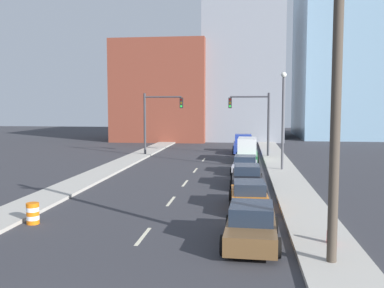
{
  "coord_description": "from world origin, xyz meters",
  "views": [
    {
      "loc": [
        4.06,
        -7.37,
        5.23
      ],
      "look_at": [
        -0.23,
        26.87,
        2.2
      ],
      "focal_mm": 40.0,
      "sensor_mm": 36.0,
      "label": 1
    }
  ],
  "objects_px": {
    "street_lamp": "(283,114)",
    "pickup_truck_blue": "(243,145)",
    "traffic_signal_left": "(155,116)",
    "sedan_orange": "(249,196)",
    "sedan_silver": "(245,165)",
    "traffic_signal_right": "(257,116)",
    "sedan_brown": "(251,226)",
    "fire_hydrant": "(330,237)",
    "sedan_black": "(247,176)",
    "utility_pole_right_near": "(336,115)",
    "traffic_barrel": "(33,213)",
    "box_truck_green": "(247,150)"
  },
  "relations": [
    {
      "from": "traffic_barrel",
      "to": "sedan_orange",
      "type": "xyz_separation_m",
      "value": [
        9.61,
        4.15,
        0.17
      ]
    },
    {
      "from": "traffic_signal_right",
      "to": "traffic_barrel",
      "type": "distance_m",
      "value": 29.06
    },
    {
      "from": "sedan_brown",
      "to": "box_truck_green",
      "type": "distance_m",
      "value": 24.91
    },
    {
      "from": "utility_pole_right_near",
      "to": "sedan_brown",
      "type": "distance_m",
      "value": 5.38
    },
    {
      "from": "box_truck_green",
      "to": "pickup_truck_blue",
      "type": "distance_m",
      "value": 7.5
    },
    {
      "from": "sedan_brown",
      "to": "sedan_orange",
      "type": "xyz_separation_m",
      "value": [
        -0.03,
        5.72,
        -0.06
      ]
    },
    {
      "from": "utility_pole_right_near",
      "to": "sedan_black",
      "type": "relative_size",
      "value": 2.0
    },
    {
      "from": "utility_pole_right_near",
      "to": "sedan_black",
      "type": "distance_m",
      "value": 15.08
    },
    {
      "from": "sedan_silver",
      "to": "traffic_signal_left",
      "type": "bearing_deg",
      "value": 133.39
    },
    {
      "from": "sedan_brown",
      "to": "sedan_black",
      "type": "distance_m",
      "value": 12.14
    },
    {
      "from": "sedan_black",
      "to": "box_truck_green",
      "type": "xyz_separation_m",
      "value": [
        0.08,
        12.77,
        0.42
      ]
    },
    {
      "from": "fire_hydrant",
      "to": "sedan_brown",
      "type": "relative_size",
      "value": 0.18
    },
    {
      "from": "sedan_brown",
      "to": "pickup_truck_blue",
      "type": "xyz_separation_m",
      "value": [
        -0.5,
        32.39,
        0.14
      ]
    },
    {
      "from": "traffic_signal_right",
      "to": "box_truck_green",
      "type": "height_order",
      "value": "traffic_signal_right"
    },
    {
      "from": "traffic_signal_left",
      "to": "street_lamp",
      "type": "xyz_separation_m",
      "value": [
        12.47,
        -9.62,
        0.37
      ]
    },
    {
      "from": "utility_pole_right_near",
      "to": "sedan_silver",
      "type": "xyz_separation_m",
      "value": [
        -2.84,
        19.71,
        -4.33
      ]
    },
    {
      "from": "sedan_brown",
      "to": "sedan_orange",
      "type": "distance_m",
      "value": 5.72
    },
    {
      "from": "traffic_barrel",
      "to": "sedan_silver",
      "type": "xyz_separation_m",
      "value": [
        9.38,
        16.08,
        0.15
      ]
    },
    {
      "from": "utility_pole_right_near",
      "to": "fire_hydrant",
      "type": "distance_m",
      "value": 4.95
    },
    {
      "from": "traffic_signal_right",
      "to": "sedan_black",
      "type": "distance_m",
      "value": 16.67
    },
    {
      "from": "traffic_signal_left",
      "to": "sedan_black",
      "type": "relative_size",
      "value": 1.37
    },
    {
      "from": "sedan_black",
      "to": "fire_hydrant",
      "type": "bearing_deg",
      "value": -76.92
    },
    {
      "from": "sedan_silver",
      "to": "box_truck_green",
      "type": "height_order",
      "value": "box_truck_green"
    },
    {
      "from": "traffic_signal_left",
      "to": "pickup_truck_blue",
      "type": "distance_m",
      "value": 10.66
    },
    {
      "from": "sedan_orange",
      "to": "sedan_silver",
      "type": "xyz_separation_m",
      "value": [
        -0.23,
        11.93,
        -0.02
      ]
    },
    {
      "from": "sedan_black",
      "to": "street_lamp",
      "type": "bearing_deg",
      "value": 65.66
    },
    {
      "from": "sedan_silver",
      "to": "traffic_signal_right",
      "type": "bearing_deg",
      "value": 85.46
    },
    {
      "from": "street_lamp",
      "to": "sedan_orange",
      "type": "height_order",
      "value": "street_lamp"
    },
    {
      "from": "traffic_signal_left",
      "to": "sedan_silver",
      "type": "relative_size",
      "value": 1.46
    },
    {
      "from": "traffic_signal_right",
      "to": "pickup_truck_blue",
      "type": "bearing_deg",
      "value": 109.66
    },
    {
      "from": "traffic_signal_left",
      "to": "sedan_orange",
      "type": "bearing_deg",
      "value": -66.76
    },
    {
      "from": "street_lamp",
      "to": "utility_pole_right_near",
      "type": "bearing_deg",
      "value": -90.37
    },
    {
      "from": "fire_hydrant",
      "to": "pickup_truck_blue",
      "type": "distance_m",
      "value": 32.67
    },
    {
      "from": "sedan_orange",
      "to": "sedan_silver",
      "type": "bearing_deg",
      "value": 88.77
    },
    {
      "from": "pickup_truck_blue",
      "to": "traffic_barrel",
      "type": "bearing_deg",
      "value": -107.59
    },
    {
      "from": "street_lamp",
      "to": "box_truck_green",
      "type": "distance_m",
      "value": 7.65
    },
    {
      "from": "sedan_brown",
      "to": "pickup_truck_blue",
      "type": "distance_m",
      "value": 32.4
    },
    {
      "from": "traffic_barrel",
      "to": "sedan_black",
      "type": "distance_m",
      "value": 14.21
    },
    {
      "from": "utility_pole_right_near",
      "to": "sedan_brown",
      "type": "bearing_deg",
      "value": 141.49
    },
    {
      "from": "street_lamp",
      "to": "pickup_truck_blue",
      "type": "bearing_deg",
      "value": 103.24
    },
    {
      "from": "fire_hydrant",
      "to": "box_truck_green",
      "type": "bearing_deg",
      "value": 96.8
    },
    {
      "from": "traffic_signal_right",
      "to": "pickup_truck_blue",
      "type": "height_order",
      "value": "traffic_signal_right"
    },
    {
      "from": "traffic_signal_left",
      "to": "sedan_orange",
      "type": "distance_m",
      "value": 24.91
    },
    {
      "from": "sedan_orange",
      "to": "sedan_black",
      "type": "xyz_separation_m",
      "value": [
        -0.12,
        6.42,
        -0.01
      ]
    },
    {
      "from": "traffic_signal_right",
      "to": "fire_hydrant",
      "type": "relative_size",
      "value": 7.93
    },
    {
      "from": "fire_hydrant",
      "to": "street_lamp",
      "type": "bearing_deg",
      "value": 90.6
    },
    {
      "from": "sedan_black",
      "to": "traffic_signal_right",
      "type": "bearing_deg",
      "value": 85.22
    },
    {
      "from": "traffic_barrel",
      "to": "sedan_silver",
      "type": "distance_m",
      "value": 18.62
    },
    {
      "from": "traffic_signal_right",
      "to": "traffic_barrel",
      "type": "height_order",
      "value": "traffic_signal_right"
    },
    {
      "from": "street_lamp",
      "to": "box_truck_green",
      "type": "relative_size",
      "value": 1.29
    }
  ]
}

